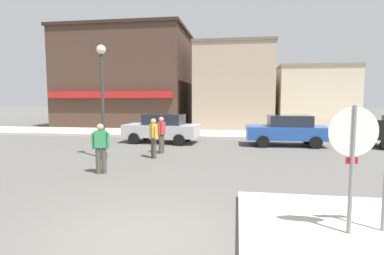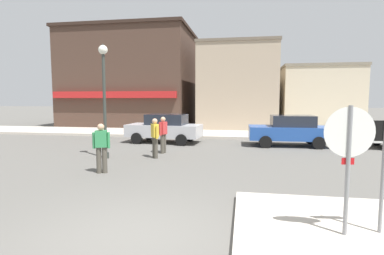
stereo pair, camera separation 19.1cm
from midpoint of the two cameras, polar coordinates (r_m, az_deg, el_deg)
ground_plane at (r=5.59m, az=-9.80°, el=-20.05°), size 160.00×160.00×0.00m
kerb_far at (r=19.94m, az=4.74°, el=-1.20°), size 80.00×4.00×0.15m
stop_sign at (r=5.54m, az=28.52°, el=-4.40°), size 0.82×0.12×2.30m
one_way_sign at (r=5.97m, az=33.44°, el=-5.78°), size 0.60×0.09×2.10m
lamp_post at (r=12.42m, az=-15.99°, el=7.87°), size 0.36×0.36×4.54m
parked_car_nearest at (r=16.39m, az=-4.88°, el=-0.07°), size 4.13×2.14×1.56m
parked_car_second at (r=16.02m, az=18.47°, el=-0.47°), size 4.04×1.95×1.56m
pedestrian_crossing_near at (r=13.21m, az=-5.10°, el=-1.18°), size 0.31×0.55×1.61m
pedestrian_crossing_far at (r=12.16m, az=-6.63°, el=-1.78°), size 0.40×0.50×1.61m
pedestrian_kerb_side at (r=10.05m, az=-16.36°, el=-3.51°), size 0.55×0.32×1.61m
building_corner_shop at (r=28.26m, az=-10.50°, el=8.94°), size 10.73×10.02×8.25m
building_storefront_left_near at (r=25.11m, az=8.91°, el=7.53°), size 5.98×7.52×6.61m
building_storefront_left_mid at (r=25.88m, az=22.79°, el=5.20°), size 5.66×5.83×4.89m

